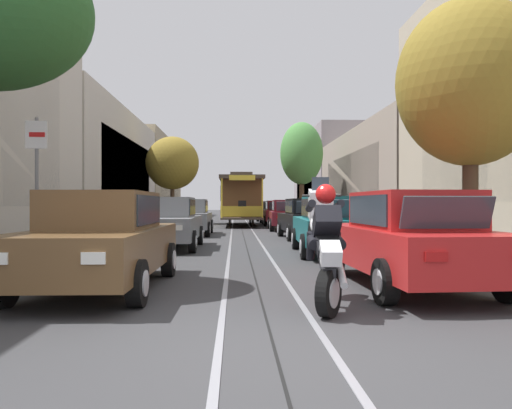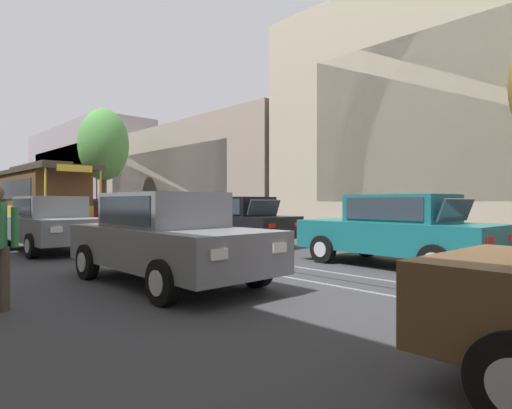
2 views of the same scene
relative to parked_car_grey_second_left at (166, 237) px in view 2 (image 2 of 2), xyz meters
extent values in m
plane|color=#38383A|center=(2.44, 13.29, -0.80)|extent=(160.00, 160.00, 0.00)
cube|color=gray|center=(1.91, 17.19, -0.79)|extent=(0.08, 66.93, 0.01)
cube|color=gray|center=(2.97, 17.19, -0.79)|extent=(0.08, 66.93, 0.01)
cube|color=black|center=(2.44, 17.19, -0.80)|extent=(0.03, 66.93, 0.01)
cube|color=#2D3842|center=(9.79, -2.46, 3.51)|extent=(0.04, 13.75, 5.75)
cube|color=gray|center=(12.60, 17.19, 2.36)|extent=(5.66, 19.34, 6.33)
cube|color=#2D3842|center=(9.79, 17.19, 2.05)|extent=(0.04, 13.75, 3.80)
cube|color=gray|center=(12.62, 36.83, 3.64)|extent=(5.69, 19.34, 8.88)
cube|color=#2D3842|center=(9.79, 36.83, 3.20)|extent=(0.04, 13.75, 5.33)
cube|color=#B21414|center=(0.50, -4.85, -0.05)|extent=(0.28, 0.04, 0.12)
cube|color=#B21414|center=(-0.61, -4.83, -0.05)|extent=(0.28, 0.04, 0.12)
cube|color=slate|center=(0.00, -0.04, -0.15)|extent=(1.81, 4.30, 0.66)
cube|color=slate|center=(0.00, 0.11, 0.48)|extent=(1.48, 2.07, 0.60)
cube|color=#2D3842|center=(0.00, -0.73, 0.46)|extent=(1.33, 0.22, 0.47)
cube|color=#2D3842|center=(0.00, 1.29, 0.46)|extent=(1.30, 0.20, 0.45)
cube|color=#2D3842|center=(0.75, 0.11, 0.48)|extent=(0.03, 1.81, 0.47)
cube|color=#2D3842|center=(-0.75, 0.11, 0.48)|extent=(0.03, 1.81, 0.47)
cube|color=white|center=(0.56, -2.20, -0.05)|extent=(0.28, 0.04, 0.14)
cube|color=#B21414|center=(0.56, 2.12, -0.05)|extent=(0.28, 0.04, 0.12)
cube|color=white|center=(-0.56, -2.20, -0.05)|extent=(0.28, 0.04, 0.14)
cube|color=#B21414|center=(-0.56, 2.12, -0.05)|extent=(0.28, 0.04, 0.12)
cylinder|color=black|center=(0.88, -1.37, -0.48)|extent=(0.20, 0.64, 0.64)
cylinder|color=silver|center=(0.99, -1.37, -0.48)|extent=(0.02, 0.35, 0.35)
cylinder|color=black|center=(-0.88, -1.37, -0.48)|extent=(0.20, 0.64, 0.64)
cylinder|color=silver|center=(-0.99, -1.37, -0.48)|extent=(0.02, 0.35, 0.35)
cylinder|color=black|center=(0.88, 1.29, -0.48)|extent=(0.20, 0.64, 0.64)
cylinder|color=silver|center=(0.99, 1.29, -0.48)|extent=(0.02, 0.35, 0.35)
cylinder|color=black|center=(-0.88, 1.29, -0.48)|extent=(0.20, 0.64, 0.64)
cylinder|color=silver|center=(-0.99, 1.29, -0.48)|extent=(0.02, 0.35, 0.35)
cube|color=slate|center=(0.05, 6.36, -0.15)|extent=(1.81, 4.30, 0.66)
cube|color=slate|center=(0.05, 6.51, 0.48)|extent=(1.48, 2.07, 0.60)
cube|color=#2D3842|center=(0.05, 5.68, 0.46)|extent=(1.33, 0.22, 0.47)
cube|color=#2D3842|center=(0.05, 7.70, 0.46)|extent=(1.30, 0.20, 0.45)
cube|color=#2D3842|center=(0.80, 6.52, 0.48)|extent=(0.03, 1.81, 0.47)
cube|color=#2D3842|center=(-0.70, 6.51, 0.48)|extent=(0.03, 1.81, 0.47)
cube|color=white|center=(0.61, 4.21, -0.05)|extent=(0.28, 0.04, 0.14)
cube|color=#B21414|center=(0.61, 8.53, -0.05)|extent=(0.28, 0.04, 0.12)
cube|color=white|center=(-0.50, 4.20, -0.05)|extent=(0.28, 0.04, 0.14)
cube|color=#B21414|center=(-0.51, 8.52, -0.05)|extent=(0.28, 0.04, 0.12)
cylinder|color=black|center=(0.93, 5.03, -0.48)|extent=(0.20, 0.64, 0.64)
cylinder|color=silver|center=(1.04, 5.03, -0.48)|extent=(0.02, 0.35, 0.35)
cylinder|color=black|center=(-0.83, 5.03, -0.48)|extent=(0.20, 0.64, 0.64)
cylinder|color=silver|center=(-0.94, 5.03, -0.48)|extent=(0.02, 0.35, 0.35)
cylinder|color=black|center=(0.93, 7.70, -0.48)|extent=(0.20, 0.64, 0.64)
cylinder|color=silver|center=(1.04, 7.70, -0.48)|extent=(0.02, 0.35, 0.35)
cylinder|color=black|center=(-0.83, 7.70, -0.48)|extent=(0.20, 0.64, 0.64)
cylinder|color=silver|center=(-0.94, 7.70, -0.48)|extent=(0.02, 0.35, 0.35)
cube|color=#196B70|center=(4.74, -1.78, -0.15)|extent=(1.99, 4.38, 0.66)
cube|color=#196B70|center=(4.73, -1.93, 0.48)|extent=(1.57, 2.13, 0.60)
cube|color=#2D3842|center=(4.77, -1.09, 0.46)|extent=(1.34, 0.28, 0.47)
cube|color=#2D3842|center=(4.68, -3.11, 0.46)|extent=(1.30, 0.25, 0.45)
cube|color=#2D3842|center=(3.98, -1.89, 0.48)|extent=(0.11, 1.81, 0.47)
cube|color=#2D3842|center=(5.48, -1.96, 0.48)|extent=(0.11, 1.81, 0.47)
cube|color=white|center=(4.28, 0.41, -0.05)|extent=(0.28, 0.05, 0.14)
cube|color=#B21414|center=(4.08, -3.91, -0.05)|extent=(0.28, 0.05, 0.12)
cube|color=white|center=(5.39, 0.36, -0.05)|extent=(0.28, 0.05, 0.14)
cylinder|color=black|center=(3.92, -0.41, -0.48)|extent=(0.23, 0.65, 0.64)
cylinder|color=silver|center=(3.81, -0.40, -0.48)|extent=(0.04, 0.35, 0.35)
cylinder|color=black|center=(5.68, -0.48, -0.48)|extent=(0.23, 0.65, 0.64)
cylinder|color=silver|center=(5.79, -0.49, -0.48)|extent=(0.04, 0.35, 0.35)
cylinder|color=black|center=(3.80, -3.07, -0.48)|extent=(0.23, 0.65, 0.64)
cylinder|color=silver|center=(3.69, -3.06, -0.48)|extent=(0.04, 0.35, 0.35)
cylinder|color=black|center=(5.56, -3.15, -0.48)|extent=(0.23, 0.65, 0.64)
cylinder|color=silver|center=(5.67, -3.15, -0.48)|extent=(0.04, 0.35, 0.35)
cube|color=black|center=(4.93, 3.97, -0.15)|extent=(1.96, 4.37, 0.66)
cube|color=black|center=(4.93, 3.82, 0.48)|extent=(1.55, 2.12, 0.60)
cube|color=#2D3842|center=(4.90, 4.66, 0.46)|extent=(1.34, 0.27, 0.47)
cube|color=#2D3842|center=(4.98, 2.64, 0.46)|extent=(1.30, 0.25, 0.45)
cube|color=#2D3842|center=(4.19, 3.79, 0.48)|extent=(0.10, 1.81, 0.47)
cube|color=#2D3842|center=(5.68, 3.85, 0.48)|extent=(0.10, 1.81, 0.47)
cube|color=white|center=(4.29, 6.11, -0.05)|extent=(0.28, 0.05, 0.14)
cube|color=#B21414|center=(4.45, 1.79, -0.05)|extent=(0.28, 0.05, 0.12)
cube|color=white|center=(5.40, 6.15, -0.05)|extent=(0.28, 0.05, 0.14)
cube|color=#B21414|center=(5.57, 1.84, -0.05)|extent=(0.28, 0.05, 0.12)
cylinder|color=black|center=(4.00, 5.27, -0.48)|extent=(0.22, 0.65, 0.64)
cylinder|color=silver|center=(3.89, 5.27, -0.48)|extent=(0.03, 0.35, 0.35)
cylinder|color=black|center=(5.76, 5.34, -0.48)|extent=(0.22, 0.65, 0.64)
cylinder|color=silver|center=(5.87, 5.34, -0.48)|extent=(0.03, 0.35, 0.35)
cylinder|color=black|center=(4.10, 2.61, -0.48)|extent=(0.22, 0.65, 0.64)
cylinder|color=silver|center=(3.99, 2.60, -0.48)|extent=(0.03, 0.35, 0.35)
cylinder|color=black|center=(5.86, 2.67, -0.48)|extent=(0.22, 0.65, 0.64)
cylinder|color=silver|center=(5.97, 2.68, -0.48)|extent=(0.03, 0.35, 0.35)
cube|color=maroon|center=(4.82, 10.02, -0.15)|extent=(1.94, 4.36, 0.66)
cube|color=maroon|center=(4.82, 9.87, 0.48)|extent=(1.54, 2.11, 0.60)
cube|color=#2D3842|center=(4.84, 10.71, 0.46)|extent=(1.34, 0.26, 0.47)
cube|color=#2D3842|center=(4.78, 8.69, 0.46)|extent=(1.30, 0.24, 0.45)
cube|color=#2D3842|center=(4.07, 9.90, 0.48)|extent=(0.09, 1.81, 0.47)
cube|color=#2D3842|center=(5.56, 9.85, 0.48)|extent=(0.09, 1.81, 0.47)
cube|color=white|center=(4.33, 12.20, -0.05)|extent=(0.28, 0.05, 0.14)
cube|color=#B21414|center=(4.20, 7.88, -0.05)|extent=(0.28, 0.05, 0.12)
cube|color=white|center=(5.45, 12.16, -0.05)|extent=(0.28, 0.05, 0.14)
cube|color=#B21414|center=(5.31, 7.85, -0.05)|extent=(0.28, 0.05, 0.12)
cylinder|color=black|center=(3.98, 11.38, -0.48)|extent=(0.22, 0.65, 0.64)
cylinder|color=silver|center=(3.87, 11.39, -0.48)|extent=(0.03, 0.35, 0.35)
cylinder|color=black|center=(5.74, 11.33, -0.48)|extent=(0.22, 0.65, 0.64)
cylinder|color=silver|center=(5.85, 11.32, -0.48)|extent=(0.03, 0.35, 0.35)
cylinder|color=black|center=(3.90, 8.72, -0.48)|extent=(0.22, 0.65, 0.64)
cylinder|color=silver|center=(3.79, 8.72, -0.48)|extent=(0.03, 0.35, 0.35)
cylinder|color=black|center=(5.66, 8.66, -0.48)|extent=(0.22, 0.65, 0.64)
cylinder|color=silver|center=(5.77, 8.66, -0.48)|extent=(0.03, 0.35, 0.35)
cube|color=maroon|center=(4.87, 15.80, -0.15)|extent=(1.87, 4.33, 0.66)
cube|color=maroon|center=(4.87, 15.65, 0.48)|extent=(1.51, 2.09, 0.60)
cube|color=#2D3842|center=(4.88, 16.49, 0.46)|extent=(1.34, 0.24, 0.47)
cube|color=#2D3842|center=(4.85, 14.46, 0.46)|extent=(1.30, 0.22, 0.45)
cube|color=#2D3842|center=(4.12, 15.66, 0.48)|extent=(0.06, 1.81, 0.47)
cube|color=#2D3842|center=(5.62, 15.64, 0.48)|extent=(0.06, 1.81, 0.47)
cube|color=white|center=(4.35, 17.97, -0.05)|extent=(0.28, 0.04, 0.14)
cube|color=#B21414|center=(4.28, 13.65, -0.05)|extent=(0.28, 0.04, 0.12)
cube|color=white|center=(5.46, 17.95, -0.05)|extent=(0.28, 0.04, 0.14)
cube|color=#B21414|center=(5.39, 13.63, -0.05)|extent=(0.28, 0.04, 0.12)
cylinder|color=black|center=(4.01, 17.14, -0.48)|extent=(0.21, 0.64, 0.64)
cylinder|color=silver|center=(3.90, 17.15, -0.48)|extent=(0.03, 0.35, 0.35)
cylinder|color=black|center=(5.77, 17.12, -0.48)|extent=(0.21, 0.64, 0.64)
cylinder|color=silver|center=(5.88, 17.12, -0.48)|extent=(0.03, 0.35, 0.35)
cylinder|color=black|center=(3.97, 14.48, -0.48)|extent=(0.21, 0.64, 0.64)
cylinder|color=silver|center=(3.86, 14.48, -0.48)|extent=(0.03, 0.35, 0.35)
cylinder|color=black|center=(5.73, 14.45, -0.48)|extent=(0.21, 0.64, 0.64)
cylinder|color=silver|center=(5.84, 14.45, -0.48)|extent=(0.03, 0.35, 0.35)
cube|color=slate|center=(4.80, 20.94, -0.15)|extent=(2.01, 4.38, 0.66)
cube|color=slate|center=(4.81, 20.79, 0.48)|extent=(1.57, 2.13, 0.60)
cube|color=#2D3842|center=(4.77, 21.63, 0.46)|extent=(1.34, 0.29, 0.47)
cube|color=#2D3842|center=(4.86, 19.61, 0.46)|extent=(1.30, 0.26, 0.45)
cube|color=#2D3842|center=(4.06, 20.76, 0.48)|extent=(0.12, 1.81, 0.47)
cube|color=#2D3842|center=(5.55, 20.83, 0.48)|extent=(0.12, 1.81, 0.47)
cube|color=white|center=(4.14, 23.07, -0.05)|extent=(0.28, 0.05, 0.14)
cube|color=#B21414|center=(4.35, 18.76, -0.05)|extent=(0.28, 0.05, 0.12)
cube|color=white|center=(5.25, 23.13, -0.05)|extent=(0.28, 0.05, 0.14)
cube|color=#B21414|center=(5.46, 18.81, -0.05)|extent=(0.28, 0.05, 0.12)
cylinder|color=black|center=(3.86, 22.23, -0.48)|extent=(0.23, 0.65, 0.64)
cylinder|color=silver|center=(3.75, 22.23, -0.48)|extent=(0.04, 0.35, 0.35)
cylinder|color=black|center=(5.61, 22.32, -0.48)|extent=(0.23, 0.65, 0.64)
cylinder|color=silver|center=(5.72, 22.32, -0.48)|extent=(0.04, 0.35, 0.35)
cylinder|color=black|center=(3.99, 19.57, -0.48)|extent=(0.23, 0.65, 0.64)
cylinder|color=silver|center=(3.88, 19.56, -0.48)|extent=(0.04, 0.35, 0.35)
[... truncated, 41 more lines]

